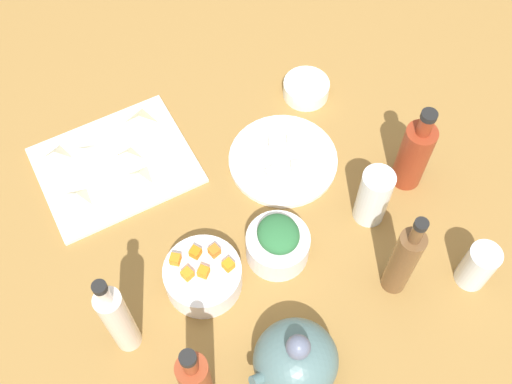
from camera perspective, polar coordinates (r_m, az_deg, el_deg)
tabletop at (r=125.86cm, az=0.00°, el=-1.51°), size 190.00×190.00×3.00cm
cutting_board at (r=132.24cm, az=-12.84°, el=2.43°), size 31.78×26.36×1.00cm
plate_tofu at (r=129.69cm, az=2.52°, el=2.99°), size 22.86×22.86×1.20cm
bowl_greens at (r=116.82cm, az=2.01°, el=-5.01°), size 12.06×12.06×6.32cm
bowl_carrots at (r=114.87cm, az=-4.91°, el=-7.79°), size 14.35×14.35×5.82cm
bowl_small_side at (r=140.06cm, az=4.65°, el=9.51°), size 10.26×10.26×3.71cm
teapot at (r=106.42cm, az=3.67°, el=-15.24°), size 16.02×14.23×15.11cm
bottle_0 at (r=105.90cm, az=-12.63°, el=-11.44°), size 4.56×4.56×25.14cm
bottle_1 at (r=111.12cm, az=13.48°, el=-6.18°), size 4.66×4.66×23.90cm
bottle_2 at (r=124.39cm, az=14.41°, el=3.40°), size 6.11×6.11×21.56cm
bottle_3 at (r=101.37cm, az=-5.56°, el=-17.15°), size 5.01×5.01×24.49cm
drinking_glass_0 at (r=119.75cm, az=19.82°, el=-6.47°), size 5.83×5.83×10.44cm
drinking_glass_1 at (r=119.66cm, az=10.81°, el=-0.41°), size 6.23×6.23×13.75cm
carrot_cube_0 at (r=112.77cm, az=-5.63°, el=-5.59°), size 2.46×2.46×1.80cm
carrot_cube_1 at (r=112.60cm, az=-7.48°, el=-6.20°), size 2.54×2.54×1.80cm
carrot_cube_2 at (r=111.05cm, az=-4.87°, el=-7.38°), size 2.53×2.53×1.80cm
carrot_cube_3 at (r=112.61cm, az=-3.88°, el=-5.46°), size 2.10×2.10×1.80cm
carrot_cube_4 at (r=111.31cm, az=-2.57°, el=-6.76°), size 2.14×2.14×1.80cm
carrot_cube_5 at (r=111.17cm, az=-6.37°, el=-7.55°), size 2.21×2.21×1.80cm
chopped_greens_mound at (r=112.35cm, az=2.09°, el=-3.90°), size 9.08×9.61×3.64cm
tofu_cube_0 at (r=130.39cm, az=3.34°, el=4.69°), size 2.98×2.98×2.20cm
tofu_cube_1 at (r=128.07cm, az=1.03°, el=3.34°), size 3.04×3.04×2.20cm
tofu_cube_2 at (r=126.77cm, az=3.75°, el=2.29°), size 2.90×2.90×2.20cm
tofu_cube_3 at (r=125.73cm, az=1.47°, el=1.72°), size 2.33×2.33×2.20cm
tofu_cube_4 at (r=130.02cm, az=1.68°, el=4.57°), size 3.04×3.04×2.20cm
dumpling_0 at (r=128.06cm, az=-16.18°, el=-0.39°), size 5.95×6.13×2.39cm
dumpling_1 at (r=134.63cm, az=-18.05°, el=3.22°), size 7.05×7.11×2.73cm
dumpling_2 at (r=133.88cm, az=-15.40°, el=3.67°), size 5.49×5.61×2.03cm
dumpling_3 at (r=127.74cm, az=-10.78°, el=1.46°), size 6.52×6.43×2.38cm
dumpling_4 at (r=135.87cm, az=-10.68°, el=6.59°), size 7.86×7.98×2.66cm
dumpling_5 at (r=131.11cm, az=-11.79°, el=3.36°), size 6.33×6.16×2.32cm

